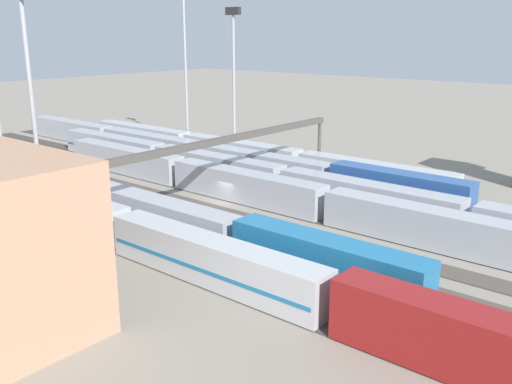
% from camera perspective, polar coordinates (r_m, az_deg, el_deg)
% --- Properties ---
extents(ground_plane, '(400.00, 400.00, 0.00)m').
position_cam_1_polar(ground_plane, '(71.16, -3.57, -1.15)').
color(ground_plane, gray).
extents(track_bed_0, '(140.00, 2.80, 0.12)m').
position_cam_1_polar(track_bed_0, '(84.23, 4.63, 1.54)').
color(track_bed_0, '#3D3833').
rests_on(track_bed_0, ground_plane).
extents(track_bed_1, '(140.00, 2.80, 0.12)m').
position_cam_1_polar(track_bed_1, '(80.32, 2.56, 0.88)').
color(track_bed_1, '#3D3833').
rests_on(track_bed_1, ground_plane).
extents(track_bed_2, '(140.00, 2.80, 0.12)m').
position_cam_1_polar(track_bed_2, '(76.54, 0.29, 0.14)').
color(track_bed_2, '#3D3833').
rests_on(track_bed_2, ground_plane).
extents(track_bed_3, '(140.00, 2.80, 0.12)m').
position_cam_1_polar(track_bed_3, '(72.90, -2.22, -0.67)').
color(track_bed_3, '#3D3833').
rests_on(track_bed_3, ground_plane).
extents(track_bed_4, '(140.00, 2.80, 0.12)m').
position_cam_1_polar(track_bed_4, '(69.44, -4.98, -1.56)').
color(track_bed_4, '#4C443D').
rests_on(track_bed_4, ground_plane).
extents(track_bed_5, '(140.00, 2.80, 0.12)m').
position_cam_1_polar(track_bed_5, '(66.17, -8.03, -2.54)').
color(track_bed_5, '#4C443D').
rests_on(track_bed_5, ground_plane).
extents(track_bed_6, '(140.00, 2.80, 0.12)m').
position_cam_1_polar(track_bed_6, '(63.13, -11.39, -3.61)').
color(track_bed_6, '#4C443D').
rests_on(track_bed_6, ground_plane).
extents(track_bed_7, '(140.00, 2.80, 0.12)m').
position_cam_1_polar(track_bed_7, '(60.35, -15.08, -4.77)').
color(track_bed_7, '#3D3833').
rests_on(track_bed_7, ground_plane).
extents(train_on_track_3, '(95.60, 3.00, 3.80)m').
position_cam_1_polar(train_on_track_3, '(64.13, 7.17, -1.27)').
color(train_on_track_3, '#A8AAB2').
rests_on(train_on_track_3, ground_plane).
extents(train_on_track_0, '(71.40, 3.06, 3.80)m').
position_cam_1_polar(train_on_track_0, '(91.25, -1.67, 3.94)').
color(train_on_track_0, '#B7BABF').
rests_on(train_on_track_0, ground_plane).
extents(train_on_track_2, '(95.60, 3.06, 3.80)m').
position_cam_1_polar(train_on_track_2, '(73.52, 2.81, 1.03)').
color(train_on_track_2, '#A8AAB2').
rests_on(train_on_track_2, ground_plane).
extents(train_on_track_1, '(90.60, 3.00, 4.40)m').
position_cam_1_polar(train_on_track_1, '(91.10, -6.13, 3.90)').
color(train_on_track_1, '#285193').
rests_on(train_on_track_1, ground_plane).
extents(train_on_track_6, '(66.40, 3.06, 4.40)m').
position_cam_1_polar(train_on_track_6, '(62.65, -11.60, -1.83)').
color(train_on_track_6, '#1E6B9E').
rests_on(train_on_track_6, ground_plane).
extents(train_on_track_7, '(66.40, 3.06, 4.40)m').
position_cam_1_polar(train_on_track_7, '(49.89, -6.28, -6.19)').
color(train_on_track_7, maroon).
rests_on(train_on_track_7, ground_plane).
extents(light_mast_0, '(2.80, 0.70, 32.25)m').
position_cam_1_polar(light_mast_0, '(102.07, -7.22, 15.29)').
color(light_mast_0, '#9EA0A5').
rests_on(light_mast_0, ground_plane).
extents(light_mast_1, '(2.80, 0.70, 24.96)m').
position_cam_1_polar(light_mast_1, '(59.45, -21.85, 10.26)').
color(light_mast_1, '#9EA0A5').
rests_on(light_mast_1, ground_plane).
extents(light_mast_2, '(2.80, 0.70, 24.62)m').
position_cam_1_polar(light_mast_2, '(94.41, -2.27, 12.86)').
color(light_mast_2, '#9EA0A5').
rests_on(light_mast_2, ground_plane).
extents(signal_gantry, '(0.70, 40.00, 8.80)m').
position_cam_1_polar(signal_gantry, '(68.27, -2.72, 4.82)').
color(signal_gantry, '#4C4742').
rests_on(signal_gantry, ground_plane).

